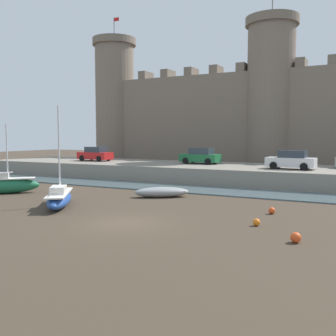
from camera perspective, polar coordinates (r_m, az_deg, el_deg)
name	(u,v)px	position (r m, az deg, el deg)	size (l,w,h in m)	color
ground_plane	(125,223)	(20.14, -6.29, -7.97)	(160.00, 160.00, 0.00)	#423528
water_channel	(214,191)	(31.51, 6.72, -3.28)	(80.00, 4.50, 0.10)	slate
quay_road	(241,174)	(38.27, 10.52, -0.84)	(57.52, 10.00, 1.53)	gray
castle	(270,107)	(49.79, 14.62, 8.56)	(51.82, 6.30, 21.49)	#7A6B5B
sailboat_midflat_centre	(59,198)	(25.31, -15.49, -4.23)	(4.06, 5.11, 6.25)	#234793
rowboat_foreground_left	(162,192)	(28.28, -0.92, -3.48)	(3.99, 3.28, 0.73)	gray
sailboat_foreground_centre	(4,185)	(32.46, -22.68, -2.26)	(4.44, 4.42, 5.29)	#1E6B47
mooring_buoy_near_shore	(272,211)	(23.04, 14.83, -6.00)	(0.38, 0.38, 0.38)	#E04C1E
mooring_buoy_mid_mud	(256,222)	(19.87, 12.72, -7.69)	(0.36, 0.36, 0.36)	orange
mooring_buoy_off_centre	(296,238)	(17.25, 18.04, -9.57)	(0.44, 0.44, 0.44)	#E04C1E
car_quay_west	(200,156)	(40.68, 4.73, 1.72)	(4.19, 2.06, 1.62)	#1E6638
car_quay_centre_east	(95,154)	(46.03, -10.50, 2.00)	(4.19, 2.06, 1.62)	red
car_quay_centre_west	(291,160)	(35.58, 17.46, 1.10)	(4.19, 2.06, 1.62)	silver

